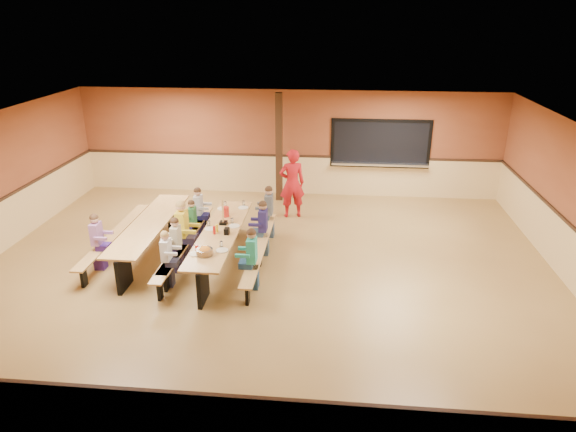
# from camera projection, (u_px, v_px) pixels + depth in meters

# --- Properties ---
(ground) EXTENTS (12.00, 12.00, 0.00)m
(ground) POSITION_uv_depth(u_px,v_px,m) (265.00, 272.00, 10.59)
(ground) COLOR olive
(ground) RESTS_ON ground
(room_envelope) EXTENTS (12.04, 10.04, 3.02)m
(room_envelope) POSITION_uv_depth(u_px,v_px,m) (265.00, 242.00, 10.33)
(room_envelope) COLOR brown
(room_envelope) RESTS_ON ground
(kitchen_pass_through) EXTENTS (2.78, 0.28, 1.38)m
(kitchen_pass_through) POSITION_uv_depth(u_px,v_px,m) (380.00, 146.00, 14.38)
(kitchen_pass_through) COLOR black
(kitchen_pass_through) RESTS_ON ground
(structural_post) EXTENTS (0.18, 0.18, 3.00)m
(structural_post) POSITION_uv_depth(u_px,v_px,m) (279.00, 148.00, 14.11)
(structural_post) COLOR black
(structural_post) RESTS_ON ground
(cafeteria_table_main) EXTENTS (1.91, 3.70, 0.74)m
(cafeteria_table_main) POSITION_uv_depth(u_px,v_px,m) (221.00, 241.00, 10.76)
(cafeteria_table_main) COLOR #BB894A
(cafeteria_table_main) RESTS_ON ground
(cafeteria_table_second) EXTENTS (1.91, 3.70, 0.74)m
(cafeteria_table_second) POSITION_uv_depth(u_px,v_px,m) (151.00, 231.00, 11.21)
(cafeteria_table_second) COLOR #BB894A
(cafeteria_table_second) RESTS_ON ground
(seated_child_white_left) EXTENTS (0.34, 0.28, 1.14)m
(seated_child_white_left) POSITION_uv_depth(u_px,v_px,m) (167.00, 259.00, 9.86)
(seated_child_white_left) COLOR white
(seated_child_white_left) RESTS_ON ground
(seated_adult_yellow) EXTENTS (0.44, 0.36, 1.35)m
(seated_adult_yellow) POSITION_uv_depth(u_px,v_px,m) (183.00, 232.00, 10.83)
(seated_adult_yellow) COLOR gold
(seated_adult_yellow) RESTS_ON ground
(seated_child_grey_left) EXTENTS (0.36, 0.30, 1.20)m
(seated_child_grey_left) POSITION_uv_depth(u_px,v_px,m) (199.00, 212.00, 12.07)
(seated_child_grey_left) COLOR #AEAEAE
(seated_child_grey_left) RESTS_ON ground
(seated_child_teal_right) EXTENTS (0.38, 0.31, 1.23)m
(seated_child_teal_right) POSITION_uv_depth(u_px,v_px,m) (252.00, 259.00, 9.76)
(seated_child_teal_right) COLOR teal
(seated_child_teal_right) RESTS_ON ground
(seated_child_navy_right) EXTENTS (0.38, 0.31, 1.23)m
(seated_child_navy_right) POSITION_uv_depth(u_px,v_px,m) (263.00, 228.00, 11.14)
(seated_child_navy_right) COLOR #211A4E
(seated_child_navy_right) RESTS_ON ground
(seated_child_char_right) EXTENTS (0.38, 0.31, 1.24)m
(seated_child_char_right) POSITION_uv_depth(u_px,v_px,m) (269.00, 212.00, 12.04)
(seated_child_char_right) COLOR #4A4F54
(seated_child_char_right) RESTS_ON ground
(seated_child_purple_sec) EXTENTS (0.37, 0.30, 1.21)m
(seated_child_purple_sec) POSITION_uv_depth(u_px,v_px,m) (98.00, 242.00, 10.51)
(seated_child_purple_sec) COLOR #905E95
(seated_child_purple_sec) RESTS_ON ground
(seated_child_green_sec) EXTENTS (0.32, 0.26, 1.11)m
(seated_child_green_sec) POSITION_uv_depth(u_px,v_px,m) (193.00, 224.00, 11.54)
(seated_child_green_sec) COLOR #296735
(seated_child_green_sec) RESTS_ON ground
(seated_child_tan_sec) EXTENTS (0.35, 0.29, 1.18)m
(seated_child_tan_sec) POSITION_uv_depth(u_px,v_px,m) (177.00, 245.00, 10.40)
(seated_child_tan_sec) COLOR #B9B291
(seated_child_tan_sec) RESTS_ON ground
(standing_woman) EXTENTS (0.75, 0.59, 1.80)m
(standing_woman) POSITION_uv_depth(u_px,v_px,m) (292.00, 183.00, 13.13)
(standing_woman) COLOR #B3141A
(standing_woman) RESTS_ON ground
(punch_pitcher) EXTENTS (0.16, 0.16, 0.22)m
(punch_pitcher) POSITION_uv_depth(u_px,v_px,m) (226.00, 212.00, 11.42)
(punch_pitcher) COLOR red
(punch_pitcher) RESTS_ON cafeteria_table_main
(chip_bowl) EXTENTS (0.32, 0.32, 0.15)m
(chip_bowl) POSITION_uv_depth(u_px,v_px,m) (204.00, 251.00, 9.63)
(chip_bowl) COLOR orange
(chip_bowl) RESTS_ON cafeteria_table_main
(napkin_dispenser) EXTENTS (0.10, 0.14, 0.13)m
(napkin_dispenser) POSITION_uv_depth(u_px,v_px,m) (227.00, 231.00, 10.53)
(napkin_dispenser) COLOR black
(napkin_dispenser) RESTS_ON cafeteria_table_main
(condiment_mustard) EXTENTS (0.06, 0.06, 0.17)m
(condiment_mustard) POSITION_uv_depth(u_px,v_px,m) (217.00, 228.00, 10.62)
(condiment_mustard) COLOR yellow
(condiment_mustard) RESTS_ON cafeteria_table_main
(condiment_ketchup) EXTENTS (0.06, 0.06, 0.17)m
(condiment_ketchup) POSITION_uv_depth(u_px,v_px,m) (214.00, 230.00, 10.53)
(condiment_ketchup) COLOR #B2140F
(condiment_ketchup) RESTS_ON cafeteria_table_main
(table_paddle) EXTENTS (0.16, 0.16, 0.56)m
(table_paddle) POSITION_uv_depth(u_px,v_px,m) (223.00, 218.00, 11.00)
(table_paddle) COLOR black
(table_paddle) RESTS_ON cafeteria_table_main
(place_settings) EXTENTS (0.65, 3.30, 0.11)m
(place_settings) POSITION_uv_depth(u_px,v_px,m) (220.00, 229.00, 10.66)
(place_settings) COLOR beige
(place_settings) RESTS_ON cafeteria_table_main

